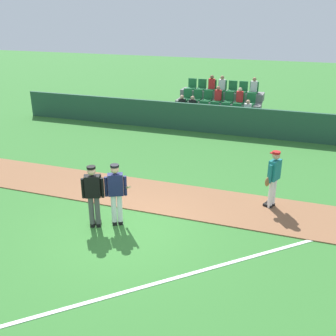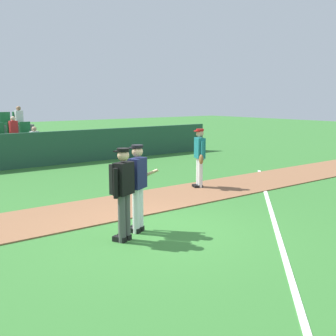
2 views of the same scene
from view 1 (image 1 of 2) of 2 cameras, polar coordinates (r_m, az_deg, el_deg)
ground_plane at (r=10.69m, az=-6.62°, el=-8.96°), size 80.00×80.00×0.00m
infield_dirt_path at (r=12.46m, az=-2.24°, el=-4.00°), size 28.00×2.19×0.03m
foul_line_chalk at (r=9.50m, az=9.02°, el=-13.43°), size 8.87×8.23×0.01m
dugout_fence at (r=18.84m, az=5.96°, el=7.12°), size 20.00×0.16×1.34m
stadium_bleachers at (r=20.62m, az=7.22°, el=8.26°), size 4.45×2.95×2.30m
batter_navy_jersey at (r=10.54m, az=-7.53°, el=-3.52°), size 0.74×0.70×1.76m
umpire_home_plate at (r=10.53m, az=-10.81°, el=-3.57°), size 0.55×0.42×1.76m
runner_teal_jersey at (r=11.76m, az=15.04°, el=-1.35°), size 0.42×0.62×1.76m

